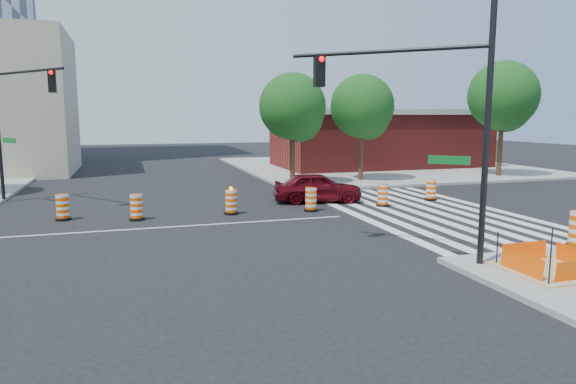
{
  "coord_description": "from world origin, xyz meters",
  "views": [
    {
      "loc": [
        -1.17,
        -19.13,
        4.09
      ],
      "look_at": [
        4.21,
        -1.82,
        1.4
      ],
      "focal_mm": 32.0,
      "sensor_mm": 36.0,
      "label": 1
    }
  ],
  "objects": [
    {
      "name": "sidewalk_ne",
      "position": [
        18.0,
        18.0,
        0.07
      ],
      "size": [
        22.0,
        22.0,
        0.15
      ],
      "primitive_type": "cube",
      "color": "gray",
      "rests_on": "ground"
    },
    {
      "name": "median_drum_4",
      "position": [
        2.84,
        1.82,
        0.49
      ],
      "size": [
        0.6,
        0.6,
        1.18
      ],
      "color": "black",
      "rests_on": "ground"
    },
    {
      "name": "brick_storefront",
      "position": [
        18.0,
        18.0,
        2.32
      ],
      "size": [
        16.5,
        8.5,
        4.6
      ],
      "color": "maroon",
      "rests_on": "ground"
    },
    {
      "name": "tree_north_c",
      "position": [
        8.0,
        9.38,
        4.41
      ],
      "size": [
        3.87,
        3.87,
        6.57
      ],
      "color": "#382314",
      "rests_on": "ground"
    },
    {
      "name": "red_coupe",
      "position": [
        7.39,
        3.65,
        0.72
      ],
      "size": [
        4.44,
        2.43,
        1.43
      ],
      "primitive_type": "imported",
      "rotation": [
        0.0,
        0.0,
        1.39
      ],
      "color": "#52070F",
      "rests_on": "ground"
    },
    {
      "name": "tree_north_d",
      "position": [
        12.65,
        9.94,
        4.46
      ],
      "size": [
        3.91,
        3.91,
        6.64
      ],
      "color": "#382314",
      "rests_on": "ground"
    },
    {
      "name": "median_drum_6",
      "position": [
        9.83,
        1.65,
        0.48
      ],
      "size": [
        0.6,
        0.6,
        1.02
      ],
      "color": "black",
      "rests_on": "ground"
    },
    {
      "name": "crosswalk_east",
      "position": [
        10.95,
        0.0,
        0.01
      ],
      "size": [
        6.75,
        13.5,
        0.01
      ],
      "color": "silver",
      "rests_on": "ground"
    },
    {
      "name": "ground",
      "position": [
        0.0,
        0.0,
        0.0
      ],
      "size": [
        120.0,
        120.0,
        0.0
      ],
      "primitive_type": "plane",
      "color": "black",
      "rests_on": "ground"
    },
    {
      "name": "median_drum_7",
      "position": [
        12.9,
        2.51,
        0.48
      ],
      "size": [
        0.6,
        0.6,
        1.02
      ],
      "color": "black",
      "rests_on": "ground"
    },
    {
      "name": "median_drum_3",
      "position": [
        -0.97,
        1.72,
        0.48
      ],
      "size": [
        0.6,
        0.6,
        1.02
      ],
      "color": "black",
      "rests_on": "ground"
    },
    {
      "name": "lane_centerline",
      "position": [
        0.0,
        0.0,
        0.01
      ],
      "size": [
        14.0,
        0.12,
        0.01
      ],
      "primitive_type": "cube",
      "color": "silver",
      "rests_on": "ground"
    },
    {
      "name": "median_drum_2",
      "position": [
        -3.76,
        2.57,
        0.48
      ],
      "size": [
        0.6,
        0.6,
        1.02
      ],
      "color": "black",
      "rests_on": "ground"
    },
    {
      "name": "excavation_pit",
      "position": [
        9.0,
        -9.0,
        0.22
      ],
      "size": [
        2.2,
        2.2,
        0.9
      ],
      "color": "tan",
      "rests_on": "ground"
    },
    {
      "name": "signal_pole_nw",
      "position": [
        -6.05,
        6.91,
        4.63
      ],
      "size": [
        3.59,
        4.59,
        7.54
      ],
      "rotation": [
        0.0,
        0.0,
        -0.91
      ],
      "color": "black",
      "rests_on": "ground"
    },
    {
      "name": "signal_pole_se",
      "position": [
        6.62,
        -6.83,
        4.53
      ],
      "size": [
        4.22,
        3.83,
        7.36
      ],
      "rotation": [
        0.0,
        0.0,
        2.41
      ],
      "color": "black",
      "rests_on": "ground"
    },
    {
      "name": "median_drum_5",
      "position": [
        6.28,
        1.49,
        0.48
      ],
      "size": [
        0.6,
        0.6,
        1.02
      ],
      "color": "black",
      "rests_on": "ground"
    },
    {
      "name": "tree_north_e",
      "position": [
        22.56,
        9.42,
        5.16
      ],
      "size": [
        4.52,
        4.52,
        7.69
      ],
      "color": "#382314",
      "rests_on": "ground"
    }
  ]
}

